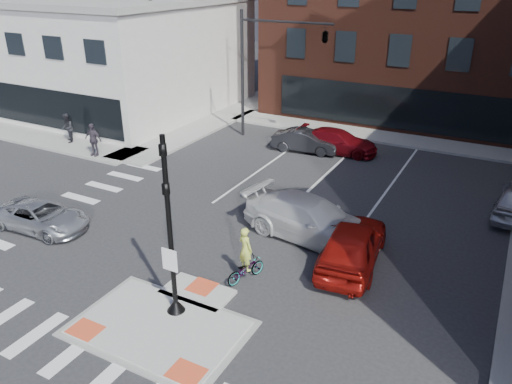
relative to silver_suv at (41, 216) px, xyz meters
The scene contains 17 objects.
ground 8.90m from the silver_suv, 15.46° to the right, with size 120.00×120.00×0.00m, color #28282B.
refuge_island 8.97m from the silver_suv, 17.06° to the right, with size 5.40×4.65×0.13m.
sidewalk_nw 15.32m from the silver_suv, 122.43° to the left, with size 23.50×20.50×0.15m.
sidewalk_n 22.79m from the silver_suv, 59.52° to the left, with size 26.00×3.00×0.15m, color gray.
building_nw 22.44m from the silver_suv, 127.31° to the left, with size 20.40×16.40×14.40m.
building_n 32.60m from the silver_suv, 68.69° to the left, with size 24.40×18.40×15.50m.
building_far_left 50.04m from the silver_suv, 84.76° to the left, with size 10.00×12.00×10.00m, color slate.
signal_pole 8.95m from the silver_suv, 12.97° to the right, with size 0.60×0.60×5.98m.
mast_arm_signal 17.37m from the silver_suv, 72.00° to the left, with size 6.10×2.24×8.00m.
silver_suv is the anchor object (origin of this frame).
red_sedan 13.14m from the silver_suv, 16.06° to the left, with size 2.04×5.06×1.72m, color #99130D.
white_pickup 11.51m from the silver_suv, 24.44° to the left, with size 2.40×5.92×1.72m, color silver.
bg_car_dark 15.79m from the silver_suv, 67.45° to the left, with size 1.42×4.06×1.34m, color #222227.
bg_car_red 17.20m from the silver_suv, 62.96° to the left, with size 1.97×4.85×1.41m, color maroon.
cyclist 9.64m from the silver_suv, ahead, with size 1.13×1.76×2.12m.
pedestrian_a 11.62m from the silver_suv, 131.77° to the left, with size 0.90×0.70×1.85m, color black.
pedestrian_b 8.87m from the silver_suv, 120.46° to the left, with size 1.14×0.47×1.94m, color #3A323E.
Camera 1 is at (8.56, -10.02, 10.32)m, focal length 35.00 mm.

